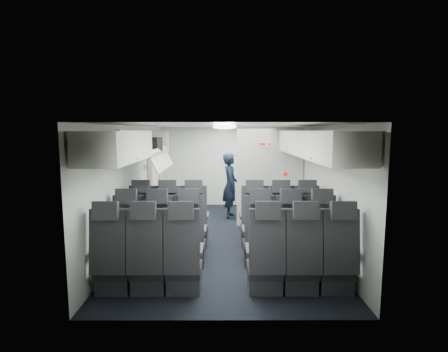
{
  "coord_description": "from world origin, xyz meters",
  "views": [
    {
      "loc": [
        -0.02,
        -6.59,
        2.07
      ],
      "look_at": [
        0.0,
        0.4,
        1.15
      ],
      "focal_mm": 28.0,
      "sensor_mm": 36.0,
      "label": 1
    }
  ],
  "objects_px": {
    "flight_attendant": "(230,185)",
    "carry_on_bag": "(149,144)",
    "seat_row_rear": "(224,262)",
    "boarding_door": "(154,178)",
    "galley_unit": "(259,172)",
    "seat_row_front": "(224,224)",
    "seat_row_mid": "(224,240)"
  },
  "relations": [
    {
      "from": "seat_row_rear",
      "to": "flight_attendant",
      "type": "distance_m",
      "value": 3.93
    },
    {
      "from": "galley_unit",
      "to": "seat_row_rear",
      "type": "bearing_deg",
      "value": -100.65
    },
    {
      "from": "galley_unit",
      "to": "carry_on_bag",
      "type": "xyz_separation_m",
      "value": [
        -2.36,
        -2.73,
        0.86
      ]
    },
    {
      "from": "seat_row_front",
      "to": "flight_attendant",
      "type": "bearing_deg",
      "value": 85.93
    },
    {
      "from": "seat_row_rear",
      "to": "carry_on_bag",
      "type": "height_order",
      "value": "carry_on_bag"
    },
    {
      "from": "carry_on_bag",
      "to": "boarding_door",
      "type": "bearing_deg",
      "value": 107.41
    },
    {
      "from": "seat_row_rear",
      "to": "seat_row_front",
      "type": "bearing_deg",
      "value": 90.0
    },
    {
      "from": "seat_row_mid",
      "to": "galley_unit",
      "type": "bearing_deg",
      "value": 77.12
    },
    {
      "from": "boarding_door",
      "to": "carry_on_bag",
      "type": "height_order",
      "value": "carry_on_bag"
    },
    {
      "from": "seat_row_front",
      "to": "seat_row_rear",
      "type": "distance_m",
      "value": 1.8
    },
    {
      "from": "seat_row_front",
      "to": "carry_on_bag",
      "type": "bearing_deg",
      "value": 159.84
    },
    {
      "from": "seat_row_rear",
      "to": "boarding_door",
      "type": "xyz_separation_m",
      "value": [
        -1.64,
        3.89,
        0.55
      ]
    },
    {
      "from": "galley_unit",
      "to": "seat_row_front",
      "type": "bearing_deg",
      "value": -106.28
    },
    {
      "from": "boarding_door",
      "to": "carry_on_bag",
      "type": "bearing_deg",
      "value": -81.85
    },
    {
      "from": "seat_row_mid",
      "to": "galley_unit",
      "type": "distance_m",
      "value": 4.3
    },
    {
      "from": "seat_row_rear",
      "to": "galley_unit",
      "type": "xyz_separation_m",
      "value": [
        0.95,
        5.05,
        0.55
      ]
    },
    {
      "from": "seat_row_mid",
      "to": "galley_unit",
      "type": "xyz_separation_m",
      "value": [
        0.95,
        4.15,
        0.55
      ]
    },
    {
      "from": "seat_row_front",
      "to": "carry_on_bag",
      "type": "relative_size",
      "value": 7.58
    },
    {
      "from": "seat_row_mid",
      "to": "seat_row_rear",
      "type": "distance_m",
      "value": 0.9
    },
    {
      "from": "seat_row_mid",
      "to": "boarding_door",
      "type": "height_order",
      "value": "boarding_door"
    },
    {
      "from": "galley_unit",
      "to": "flight_attendant",
      "type": "distance_m",
      "value": 1.4
    },
    {
      "from": "galley_unit",
      "to": "boarding_door",
      "type": "xyz_separation_m",
      "value": [
        -2.59,
        -1.17,
        0.0
      ]
    },
    {
      "from": "seat_row_front",
      "to": "carry_on_bag",
      "type": "distance_m",
      "value": 2.06
    },
    {
      "from": "seat_row_mid",
      "to": "carry_on_bag",
      "type": "distance_m",
      "value": 2.45
    },
    {
      "from": "seat_row_mid",
      "to": "carry_on_bag",
      "type": "relative_size",
      "value": 7.58
    },
    {
      "from": "seat_row_front",
      "to": "boarding_door",
      "type": "bearing_deg",
      "value": 128.16
    },
    {
      "from": "seat_row_rear",
      "to": "boarding_door",
      "type": "height_order",
      "value": "boarding_door"
    },
    {
      "from": "carry_on_bag",
      "to": "seat_row_front",
      "type": "bearing_deg",
      "value": -10.89
    },
    {
      "from": "boarding_door",
      "to": "seat_row_rear",
      "type": "bearing_deg",
      "value": -67.13
    },
    {
      "from": "galley_unit",
      "to": "flight_attendant",
      "type": "relative_size",
      "value": 1.24
    },
    {
      "from": "flight_attendant",
      "to": "carry_on_bag",
      "type": "xyz_separation_m",
      "value": [
        -1.57,
        -1.59,
        1.04
      ]
    },
    {
      "from": "seat_row_rear",
      "to": "carry_on_bag",
      "type": "bearing_deg",
      "value": 121.38
    }
  ]
}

